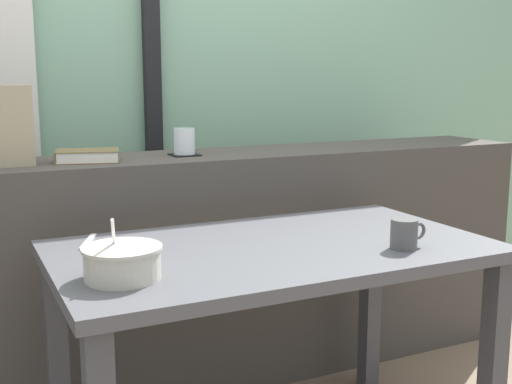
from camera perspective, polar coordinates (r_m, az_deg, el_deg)
The scene contains 10 objects.
outdoor_backdrop at distance 3.00m, azimuth -9.91°, elevation 14.32°, with size 4.80×0.08×2.80m, color #84B293.
window_divider_post at distance 2.93m, azimuth -9.25°, elevation 12.48°, with size 0.07×0.05×2.60m, color black.
dark_console_ledge at distance 2.50m, azimuth -5.17°, elevation -6.89°, with size 2.80×0.40×0.89m, color #423D38.
breakfast_table at distance 1.88m, azimuth 1.50°, elevation -7.67°, with size 1.24×0.71×0.70m.
coaster_square at distance 2.38m, azimuth -6.35°, elevation 3.30°, with size 0.10×0.10×0.01m, color black.
juice_glass at distance 2.38m, azimuth -6.37°, elevation 4.42°, with size 0.08×0.08×0.10m.
closed_book at distance 2.27m, azimuth -14.75°, elevation 3.13°, with size 0.24×0.19×0.04m.
soup_bowl at distance 1.57m, azimuth -11.77°, elevation -6.16°, with size 0.19×0.19×0.16m.
fork_utensil at distance 1.94m, azimuth -14.68°, elevation -4.27°, with size 0.02×0.17×0.01m, color silver.
ceramic_mug at distance 1.84m, azimuth 13.05°, elevation -3.64°, with size 0.11×0.08×0.08m.
Camera 1 is at (-0.83, -1.69, 1.18)m, focal length 45.09 mm.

